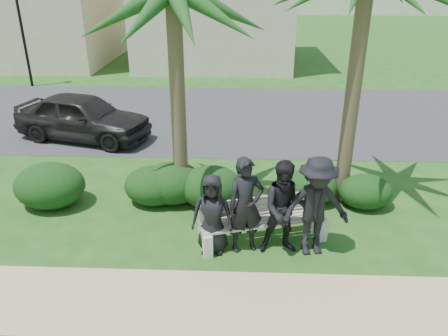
{
  "coord_description": "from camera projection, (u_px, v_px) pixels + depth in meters",
  "views": [
    {
      "loc": [
        0.51,
        -7.2,
        4.84
      ],
      "look_at": [
        0.17,
        1.0,
        1.09
      ],
      "focal_mm": 35.0,
      "sensor_mm": 36.0,
      "label": 1
    }
  ],
  "objects": [
    {
      "name": "park_bench",
      "position": [
        264.0,
        224.0,
        8.37
      ],
      "size": [
        2.58,
        1.21,
        0.85
      ],
      "rotation": [
        0.0,
        0.0,
        0.28
      ],
      "color": "#AFA192",
      "rests_on": "ground"
    },
    {
      "name": "hedge_c",
      "position": [
        172.0,
        182.0,
        9.83
      ],
      "size": [
        1.44,
        1.19,
        0.94
      ],
      "primitive_type": "ellipsoid",
      "color": "black",
      "rests_on": "ground"
    },
    {
      "name": "man_b",
      "position": [
        246.0,
        206.0,
        7.91
      ],
      "size": [
        0.78,
        0.63,
        1.86
      ],
      "primitive_type": "imported",
      "rotation": [
        0.0,
        0.0,
        0.31
      ],
      "color": "black",
      "rests_on": "ground"
    },
    {
      "name": "hedge_f",
      "position": [
        366.0,
        191.0,
        9.64
      ],
      "size": [
        1.17,
        0.97,
        0.76
      ],
      "primitive_type": "ellipsoid",
      "color": "black",
      "rests_on": "ground"
    },
    {
      "name": "man_d",
      "position": [
        316.0,
        207.0,
        7.8
      ],
      "size": [
        1.35,
        0.93,
        1.93
      ],
      "primitive_type": "imported",
      "rotation": [
        0.0,
        0.0,
        0.18
      ],
      "color": "black",
      "rests_on": "ground"
    },
    {
      "name": "hedge_a",
      "position": [
        49.0,
        184.0,
        9.64
      ],
      "size": [
        1.55,
        1.28,
        1.01
      ],
      "primitive_type": "ellipsoid",
      "color": "black",
      "rests_on": "ground"
    },
    {
      "name": "street_lamp",
      "position": [
        20.0,
        18.0,
        18.59
      ],
      "size": [
        0.36,
        0.36,
        4.29
      ],
      "color": "black",
      "rests_on": "ground"
    },
    {
      "name": "man_a",
      "position": [
        212.0,
        214.0,
        7.95
      ],
      "size": [
        0.79,
        0.55,
        1.55
      ],
      "primitive_type": "imported",
      "rotation": [
        0.0,
        0.0,
        -0.07
      ],
      "color": "black",
      "rests_on": "ground"
    },
    {
      "name": "car_a",
      "position": [
        83.0,
        117.0,
        13.36
      ],
      "size": [
        4.49,
        2.74,
        1.43
      ],
      "primitive_type": "imported",
      "rotation": [
        0.0,
        0.0,
        1.3
      ],
      "color": "black",
      "rests_on": "ground"
    },
    {
      "name": "hedge_d",
      "position": [
        211.0,
        186.0,
        9.67
      ],
      "size": [
        1.42,
        1.18,
        0.93
      ],
      "primitive_type": "ellipsoid",
      "color": "black",
      "rests_on": "ground"
    },
    {
      "name": "hedge_b",
      "position": [
        154.0,
        184.0,
        9.78
      ],
      "size": [
        1.34,
        1.11,
        0.88
      ],
      "primitive_type": "ellipsoid",
      "color": "black",
      "rests_on": "ground"
    },
    {
      "name": "footpath",
      "position": [
        206.0,
        303.0,
        6.94
      ],
      "size": [
        30.0,
        1.6,
        0.01
      ],
      "primitive_type": "cube",
      "color": "tan",
      "rests_on": "ground"
    },
    {
      "name": "asphalt_street",
      "position": [
        227.0,
        115.0,
        15.84
      ],
      "size": [
        160.0,
        8.0,
        0.01
      ],
      "primitive_type": "cube",
      "color": "#2D2D30",
      "rests_on": "ground"
    },
    {
      "name": "ground",
      "position": [
        213.0,
        239.0,
        8.57
      ],
      "size": [
        160.0,
        160.0,
        0.0
      ],
      "primitive_type": "plane",
      "color": "#1A4E16",
      "rests_on": "ground"
    },
    {
      "name": "man_c",
      "position": [
        285.0,
        208.0,
        7.87
      ],
      "size": [
        0.92,
        0.73,
        1.82
      ],
      "primitive_type": "imported",
      "rotation": [
        0.0,
        0.0,
        0.05
      ],
      "color": "black",
      "rests_on": "ground"
    },
    {
      "name": "hedge_e",
      "position": [
        310.0,
        186.0,
        9.81
      ],
      "size": [
        1.24,
        1.02,
        0.81
      ],
      "primitive_type": "ellipsoid",
      "color": "black",
      "rests_on": "ground"
    }
  ]
}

